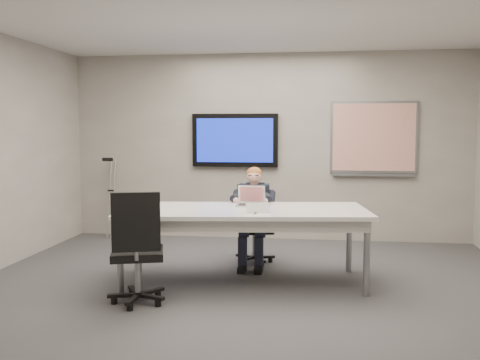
# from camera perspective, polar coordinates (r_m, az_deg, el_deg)

# --- Properties ---
(floor) EXTENTS (6.00, 6.00, 0.02)m
(floor) POSITION_cam_1_polar(r_m,az_deg,el_deg) (5.37, 0.21, -12.60)
(floor) COLOR #39393B
(floor) RESTS_ON ground
(ceiling) EXTENTS (6.00, 6.00, 0.02)m
(ceiling) POSITION_cam_1_polar(r_m,az_deg,el_deg) (5.23, 0.22, 18.00)
(ceiling) COLOR silver
(ceiling) RESTS_ON wall_back
(wall_back) EXTENTS (6.00, 0.02, 2.80)m
(wall_back) POSITION_cam_1_polar(r_m,az_deg,el_deg) (8.09, 3.03, 3.54)
(wall_back) COLOR gray
(wall_back) RESTS_ON ground
(wall_front) EXTENTS (6.00, 0.02, 2.80)m
(wall_front) POSITION_cam_1_polar(r_m,az_deg,el_deg) (2.18, -10.27, -1.40)
(wall_front) COLOR gray
(wall_front) RESTS_ON ground
(conference_table) EXTENTS (2.75, 1.41, 0.81)m
(conference_table) POSITION_cam_1_polar(r_m,az_deg,el_deg) (5.76, 0.36, -3.99)
(conference_table) COLOR white
(conference_table) RESTS_ON ground
(tv_display) EXTENTS (1.30, 0.09, 0.80)m
(tv_display) POSITION_cam_1_polar(r_m,az_deg,el_deg) (8.09, -0.54, 4.26)
(tv_display) COLOR black
(tv_display) RESTS_ON wall_back
(whiteboard) EXTENTS (1.25, 0.08, 1.10)m
(whiteboard) POSITION_cam_1_polar(r_m,az_deg,el_deg) (8.08, 14.07, 4.31)
(whiteboard) COLOR gray
(whiteboard) RESTS_ON wall_back
(office_chair_far) EXTENTS (0.56, 0.56, 0.97)m
(office_chair_far) POSITION_cam_1_polar(r_m,az_deg,el_deg) (6.74, 1.50, -6.23)
(office_chair_far) COLOR black
(office_chair_far) RESTS_ON ground
(office_chair_near) EXTENTS (0.65, 0.65, 1.09)m
(office_chair_near) POSITION_cam_1_polar(r_m,az_deg,el_deg) (5.22, -10.86, -9.32)
(office_chair_near) COLOR black
(office_chair_near) RESTS_ON ground
(seated_person) EXTENTS (0.39, 0.66, 1.20)m
(seated_person) POSITION_cam_1_polar(r_m,az_deg,el_deg) (6.48, 1.38, -5.04)
(seated_person) COLOR #202436
(seated_person) RESTS_ON office_chair_far
(crutch) EXTENTS (0.20, 0.58, 1.31)m
(crutch) POSITION_cam_1_polar(r_m,az_deg,el_deg) (8.50, -13.55, -1.70)
(crutch) COLOR #97999E
(crutch) RESTS_ON ground
(laptop) EXTENTS (0.31, 0.28, 0.22)m
(laptop) POSITION_cam_1_polar(r_m,az_deg,el_deg) (5.99, 1.16, -2.21)
(laptop) COLOR silver
(laptop) RESTS_ON conference_table
(name_tent) EXTENTS (0.26, 0.14, 0.10)m
(name_tent) POSITION_cam_1_polar(r_m,az_deg,el_deg) (5.49, 1.95, -2.95)
(name_tent) COLOR white
(name_tent) RESTS_ON conference_table
(pen) EXTENTS (0.02, 0.14, 0.01)m
(pen) POSITION_cam_1_polar(r_m,az_deg,el_deg) (5.44, 1.71, -3.49)
(pen) COLOR black
(pen) RESTS_ON conference_table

